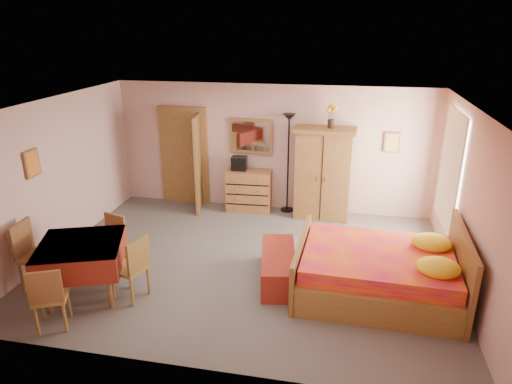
% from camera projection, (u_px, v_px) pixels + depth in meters
% --- Properties ---
extents(floor, '(6.50, 6.50, 0.00)m').
position_uv_depth(floor, '(247.00, 263.00, 7.52)').
color(floor, '#69655D').
rests_on(floor, ground).
extents(ceiling, '(6.50, 6.50, 0.00)m').
position_uv_depth(ceiling, '(245.00, 105.00, 6.62)').
color(ceiling, brown).
rests_on(ceiling, wall_back).
extents(wall_back, '(6.50, 0.10, 2.60)m').
position_uv_depth(wall_back, '(272.00, 148.00, 9.37)').
color(wall_back, '#CFA096').
rests_on(wall_back, floor).
extents(wall_front, '(6.50, 0.10, 2.60)m').
position_uv_depth(wall_front, '(194.00, 269.00, 4.77)').
color(wall_front, '#CFA096').
rests_on(wall_front, floor).
extents(wall_left, '(0.10, 5.00, 2.60)m').
position_uv_depth(wall_left, '(57.00, 176.00, 7.67)').
color(wall_left, '#CFA096').
rests_on(wall_left, floor).
extents(wall_right, '(0.10, 5.00, 2.60)m').
position_uv_depth(wall_right, '(469.00, 204.00, 6.47)').
color(wall_right, '#CFA096').
rests_on(wall_right, floor).
extents(doorway, '(1.06, 0.12, 2.15)m').
position_uv_depth(doorway, '(185.00, 157.00, 9.78)').
color(doorway, '#9E6B35').
rests_on(doorway, floor).
extents(window, '(0.08, 1.40, 1.95)m').
position_uv_depth(window, '(451.00, 169.00, 7.53)').
color(window, white).
rests_on(window, wall_right).
extents(picture_left, '(0.04, 0.32, 0.42)m').
position_uv_depth(picture_left, '(32.00, 164.00, 6.97)').
color(picture_left, orange).
rests_on(picture_left, wall_left).
extents(picture_back, '(0.30, 0.04, 0.40)m').
position_uv_depth(picture_back, '(392.00, 142.00, 8.82)').
color(picture_back, '#D8BF59').
rests_on(picture_back, wall_back).
extents(chest_of_drawers, '(0.94, 0.50, 0.87)m').
position_uv_depth(chest_of_drawers, '(249.00, 191.00, 9.51)').
color(chest_of_drawers, '#A96B39').
rests_on(chest_of_drawers, floor).
extents(wall_mirror, '(0.91, 0.10, 0.72)m').
position_uv_depth(wall_mirror, '(251.00, 136.00, 9.32)').
color(wall_mirror, silver).
rests_on(wall_mirror, wall_back).
extents(stereo, '(0.31, 0.24, 0.29)m').
position_uv_depth(stereo, '(239.00, 163.00, 9.38)').
color(stereo, black).
rests_on(stereo, chest_of_drawers).
extents(floor_lamp, '(0.31, 0.31, 2.05)m').
position_uv_depth(floor_lamp, '(288.00, 164.00, 9.28)').
color(floor_lamp, black).
rests_on(floor_lamp, floor).
extents(wardrobe, '(1.20, 0.67, 1.84)m').
position_uv_depth(wardrobe, '(323.00, 174.00, 9.01)').
color(wardrobe, '#9E6935').
rests_on(wardrobe, floor).
extents(sunflower_vase, '(0.19, 0.19, 0.44)m').
position_uv_depth(sunflower_vase, '(331.00, 116.00, 8.63)').
color(sunflower_vase, yellow).
rests_on(sunflower_vase, wardrobe).
extents(bed, '(2.38, 1.91, 1.07)m').
position_uv_depth(bed, '(378.00, 260.00, 6.52)').
color(bed, '#D21444').
rests_on(bed, floor).
extents(bench, '(0.72, 1.42, 0.45)m').
position_uv_depth(bench, '(278.00, 267.00, 6.96)').
color(bench, maroon).
rests_on(bench, floor).
extents(dining_table, '(1.44, 1.44, 0.82)m').
position_uv_depth(dining_table, '(84.00, 269.00, 6.53)').
color(dining_table, maroon).
rests_on(dining_table, floor).
extents(chair_south, '(0.54, 0.54, 0.90)m').
position_uv_depth(chair_south, '(50.00, 296.00, 5.81)').
color(chair_south, '#AA7B39').
rests_on(chair_south, floor).
extents(chair_north, '(0.51, 0.51, 0.90)m').
position_uv_depth(chair_north, '(109.00, 245.00, 7.16)').
color(chair_north, '#AA7A39').
rests_on(chair_north, floor).
extents(chair_west, '(0.49, 0.49, 1.03)m').
position_uv_depth(chair_west, '(38.00, 256.00, 6.69)').
color(chair_west, '#976033').
rests_on(chair_west, floor).
extents(chair_east, '(0.53, 0.53, 0.95)m').
position_uv_depth(chair_east, '(129.00, 267.00, 6.44)').
color(chair_east, '#AB7D3A').
rests_on(chair_east, floor).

